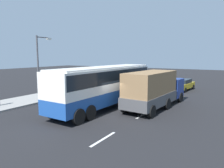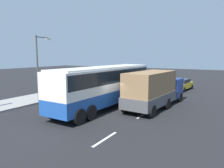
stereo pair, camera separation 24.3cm
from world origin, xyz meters
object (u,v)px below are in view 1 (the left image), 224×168
at_px(cargo_truck, 155,89).
at_px(street_lamp, 40,63).
at_px(coach_bus, 105,82).
at_px(car_yellow_taxi, 182,84).

bearing_deg(cargo_truck, street_lamp, 111.79).
xyz_separation_m(coach_bus, street_lamp, (-1.20, 6.88, 1.60)).
relative_size(coach_bus, street_lamp, 1.94).
height_order(coach_bus, car_yellow_taxi, coach_bus).
bearing_deg(car_yellow_taxi, cargo_truck, -173.24).
xyz_separation_m(cargo_truck, car_yellow_taxi, (11.01, 0.06, -0.91)).
height_order(coach_bus, street_lamp, street_lamp).
bearing_deg(cargo_truck, car_yellow_taxi, 4.82).
relative_size(car_yellow_taxi, street_lamp, 0.75).
height_order(cargo_truck, street_lamp, street_lamp).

